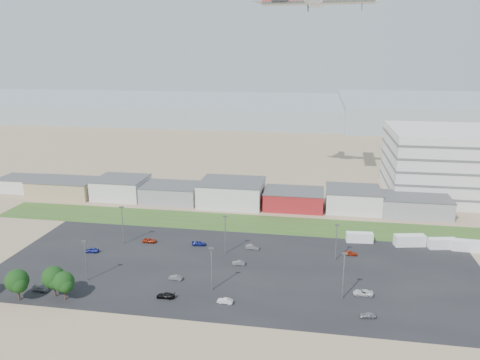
% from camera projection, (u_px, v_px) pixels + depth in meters
% --- Properties ---
extents(ground, '(700.00, 700.00, 0.00)m').
position_uv_depth(ground, '(197.00, 308.00, 98.20)').
color(ground, '#8C7559').
rests_on(ground, ground).
extents(parking_lot, '(120.00, 50.00, 0.01)m').
position_uv_depth(parking_lot, '(237.00, 268.00, 116.41)').
color(parking_lot, black).
rests_on(parking_lot, ground).
extents(grass_strip, '(160.00, 16.00, 0.02)m').
position_uv_depth(grass_strip, '(239.00, 223.00, 147.67)').
color(grass_strip, '#38531F').
rests_on(grass_strip, ground).
extents(hills_backdrop, '(700.00, 200.00, 9.00)m').
position_uv_depth(hills_backdrop, '(340.00, 112.00, 390.25)').
color(hills_backdrop, gray).
rests_on(hills_backdrop, ground).
extents(building_row, '(170.00, 20.00, 8.00)m').
position_uv_depth(building_row, '(202.00, 191.00, 167.47)').
color(building_row, silver).
rests_on(building_row, ground).
extents(box_trailer_a, '(7.54, 2.86, 2.77)m').
position_uv_depth(box_trailer_a, '(359.00, 237.00, 132.30)').
color(box_trailer_a, silver).
rests_on(box_trailer_a, ground).
extents(box_trailer_b, '(8.73, 4.25, 3.14)m').
position_uv_depth(box_trailer_b, '(410.00, 240.00, 129.68)').
color(box_trailer_b, silver).
rests_on(box_trailer_b, ground).
extents(box_trailer_c, '(7.85, 3.73, 2.83)m').
position_uv_depth(box_trailer_c, '(442.00, 243.00, 127.99)').
color(box_trailer_c, silver).
rests_on(box_trailer_c, ground).
extents(box_trailer_d, '(7.94, 2.88, 2.93)m').
position_uv_depth(box_trailer_d, '(467.00, 246.00, 126.44)').
color(box_trailer_d, silver).
rests_on(box_trailer_d, ground).
extents(tree_mid, '(5.34, 5.34, 8.00)m').
position_uv_depth(tree_mid, '(17.00, 283.00, 100.38)').
color(tree_mid, black).
rests_on(tree_mid, ground).
extents(tree_right, '(5.32, 5.32, 7.97)m').
position_uv_depth(tree_right, '(54.00, 280.00, 101.89)').
color(tree_right, black).
rests_on(tree_right, ground).
extents(tree_near, '(4.87, 4.87, 7.31)m').
position_uv_depth(tree_near, '(64.00, 284.00, 100.69)').
color(tree_near, black).
rests_on(tree_near, ground).
extents(lightpole_front_l, '(1.17, 0.49, 9.94)m').
position_uv_depth(lightpole_front_l, '(86.00, 261.00, 108.91)').
color(lightpole_front_l, slate).
rests_on(lightpole_front_l, ground).
extents(lightpole_front_m, '(1.20, 0.50, 10.23)m').
position_uv_depth(lightpole_front_m, '(212.00, 269.00, 104.40)').
color(lightpole_front_m, slate).
rests_on(lightpole_front_m, ground).
extents(lightpole_front_r, '(1.27, 0.53, 10.76)m').
position_uv_depth(lightpole_front_r, '(343.00, 276.00, 100.47)').
color(lightpole_front_r, slate).
rests_on(lightpole_front_r, ground).
extents(lightpole_back_l, '(1.28, 0.53, 10.88)m').
position_uv_depth(lightpole_back_l, '(123.00, 225.00, 130.16)').
color(lightpole_back_l, slate).
rests_on(lightpole_back_l, ground).
extents(lightpole_back_m, '(1.25, 0.52, 10.66)m').
position_uv_depth(lightpole_back_m, '(225.00, 235.00, 123.61)').
color(lightpole_back_m, slate).
rests_on(lightpole_back_m, ground).
extents(lightpole_back_r, '(1.15, 0.48, 9.74)m').
position_uv_depth(lightpole_back_r, '(336.00, 242.00, 119.88)').
color(lightpole_back_r, slate).
rests_on(lightpole_back_r, ground).
extents(parked_car_0, '(4.41, 2.06, 1.22)m').
position_uv_depth(parked_car_0, '(363.00, 293.00, 103.25)').
color(parked_car_0, silver).
rests_on(parked_car_0, ground).
extents(parked_car_2, '(3.41, 1.73, 1.11)m').
position_uv_depth(parked_car_2, '(368.00, 315.00, 94.41)').
color(parked_car_2, '#A5A5AA').
rests_on(parked_car_2, ground).
extents(parked_car_3, '(4.06, 1.66, 1.18)m').
position_uv_depth(parked_car_3, '(166.00, 295.00, 102.06)').
color(parked_car_3, black).
rests_on(parked_car_3, ground).
extents(parked_car_4, '(3.44, 1.51, 1.10)m').
position_uv_depth(parked_car_4, '(176.00, 277.00, 110.34)').
color(parked_car_4, '#595B5E').
rests_on(parked_car_4, ground).
extents(parked_car_5, '(3.89, 1.91, 1.28)m').
position_uv_depth(parked_car_5, '(92.00, 250.00, 125.49)').
color(parked_car_5, navy).
rests_on(parked_car_5, ground).
extents(parked_car_6, '(4.14, 2.09, 1.15)m').
position_uv_depth(parked_car_6, '(199.00, 244.00, 130.04)').
color(parked_car_6, navy).
rests_on(parked_car_6, ground).
extents(parked_car_7, '(3.37, 1.34, 1.09)m').
position_uv_depth(parked_car_7, '(239.00, 263.00, 118.11)').
color(parked_car_7, '#595B5E').
rests_on(parked_car_7, ground).
extents(parked_car_8, '(3.53, 1.56, 1.18)m').
position_uv_depth(parked_car_8, '(351.00, 253.00, 123.79)').
color(parked_car_8, maroon).
rests_on(parked_car_8, ground).
extents(parked_car_9, '(4.15, 2.10, 1.12)m').
position_uv_depth(parked_car_9, '(149.00, 240.00, 132.18)').
color(parked_car_9, maroon).
rests_on(parked_car_9, ground).
extents(parked_car_10, '(4.07, 1.92, 1.15)m').
position_uv_depth(parked_car_10, '(41.00, 289.00, 105.00)').
color(parked_car_10, '#595B5E').
rests_on(parked_car_10, ground).
extents(parked_car_11, '(3.83, 1.49, 1.24)m').
position_uv_depth(parked_car_11, '(253.00, 247.00, 127.59)').
color(parked_car_11, '#595B5E').
rests_on(parked_car_11, ground).
extents(parked_car_13, '(3.51, 1.50, 1.12)m').
position_uv_depth(parked_car_13, '(225.00, 301.00, 99.92)').
color(parked_car_13, silver).
rests_on(parked_car_13, ground).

